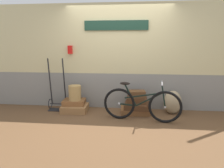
{
  "coord_description": "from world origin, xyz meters",
  "views": [
    {
      "loc": [
        0.34,
        -4.06,
        1.61
      ],
      "look_at": [
        -0.11,
        0.29,
        0.72
      ],
      "focal_mm": 31.59,
      "sensor_mm": 36.0,
      "label": 1
    }
  ],
  "objects_px": {
    "suitcase_0": "(75,108)",
    "suitcase_5": "(137,94)",
    "wicker_basket": "(75,93)",
    "suitcase_1": "(74,102)",
    "suitcase_4": "(137,100)",
    "bicycle": "(141,104)",
    "suitcase_2": "(135,111)",
    "suitcase_3": "(137,106)",
    "burlap_sack": "(172,102)",
    "luggage_trolley": "(58,97)"
  },
  "relations": [
    {
      "from": "suitcase_0",
      "to": "suitcase_5",
      "type": "relative_size",
      "value": 1.61
    },
    {
      "from": "suitcase_5",
      "to": "wicker_basket",
      "type": "distance_m",
      "value": 1.47
    },
    {
      "from": "suitcase_1",
      "to": "suitcase_5",
      "type": "relative_size",
      "value": 1.39
    },
    {
      "from": "suitcase_4",
      "to": "bicycle",
      "type": "bearing_deg",
      "value": -76.9
    },
    {
      "from": "suitcase_2",
      "to": "bicycle",
      "type": "relative_size",
      "value": 0.4
    },
    {
      "from": "suitcase_3",
      "to": "suitcase_4",
      "type": "xyz_separation_m",
      "value": [
        -0.01,
        0.03,
        0.13
      ]
    },
    {
      "from": "suitcase_0",
      "to": "bicycle",
      "type": "relative_size",
      "value": 0.37
    },
    {
      "from": "suitcase_0",
      "to": "suitcase_5",
      "type": "bearing_deg",
      "value": -0.03
    },
    {
      "from": "suitcase_3",
      "to": "burlap_sack",
      "type": "distance_m",
      "value": 0.83
    },
    {
      "from": "suitcase_0",
      "to": "wicker_basket",
      "type": "relative_size",
      "value": 1.7
    },
    {
      "from": "suitcase_4",
      "to": "suitcase_5",
      "type": "xyz_separation_m",
      "value": [
        0.0,
        0.0,
        0.14
      ]
    },
    {
      "from": "suitcase_1",
      "to": "suitcase_3",
      "type": "relative_size",
      "value": 0.9
    },
    {
      "from": "suitcase_0",
      "to": "suitcase_1",
      "type": "xyz_separation_m",
      "value": [
        -0.03,
        0.06,
        0.14
      ]
    },
    {
      "from": "suitcase_0",
      "to": "suitcase_4",
      "type": "xyz_separation_m",
      "value": [
        1.48,
        0.04,
        0.24
      ]
    },
    {
      "from": "suitcase_0",
      "to": "suitcase_4",
      "type": "relative_size",
      "value": 1.31
    },
    {
      "from": "suitcase_1",
      "to": "burlap_sack",
      "type": "height_order",
      "value": "burlap_sack"
    },
    {
      "from": "burlap_sack",
      "to": "bicycle",
      "type": "distance_m",
      "value": 0.91
    },
    {
      "from": "suitcase_0",
      "to": "luggage_trolley",
      "type": "xyz_separation_m",
      "value": [
        -0.48,
        0.15,
        0.23
      ]
    },
    {
      "from": "suitcase_4",
      "to": "burlap_sack",
      "type": "relative_size",
      "value": 0.84
    },
    {
      "from": "suitcase_5",
      "to": "wicker_basket",
      "type": "height_order",
      "value": "wicker_basket"
    },
    {
      "from": "burlap_sack",
      "to": "suitcase_0",
      "type": "bearing_deg",
      "value": -177.24
    },
    {
      "from": "suitcase_1",
      "to": "bicycle",
      "type": "distance_m",
      "value": 1.66
    },
    {
      "from": "suitcase_4",
      "to": "suitcase_0",
      "type": "bearing_deg",
      "value": -175.82
    },
    {
      "from": "suitcase_1",
      "to": "suitcase_3",
      "type": "distance_m",
      "value": 1.51
    },
    {
      "from": "suitcase_4",
      "to": "luggage_trolley",
      "type": "height_order",
      "value": "luggage_trolley"
    },
    {
      "from": "suitcase_3",
      "to": "luggage_trolley",
      "type": "relative_size",
      "value": 0.45
    },
    {
      "from": "suitcase_3",
      "to": "burlap_sack",
      "type": "bearing_deg",
      "value": 10.69
    },
    {
      "from": "suitcase_0",
      "to": "suitcase_1",
      "type": "height_order",
      "value": "suitcase_1"
    },
    {
      "from": "suitcase_4",
      "to": "burlap_sack",
      "type": "distance_m",
      "value": 0.83
    },
    {
      "from": "burlap_sack",
      "to": "wicker_basket",
      "type": "bearing_deg",
      "value": -177.93
    },
    {
      "from": "wicker_basket",
      "to": "burlap_sack",
      "type": "distance_m",
      "value": 2.31
    },
    {
      "from": "suitcase_0",
      "to": "suitcase_3",
      "type": "height_order",
      "value": "suitcase_3"
    },
    {
      "from": "luggage_trolley",
      "to": "bicycle",
      "type": "xyz_separation_m",
      "value": [
        2.04,
        -0.56,
        0.05
      ]
    },
    {
      "from": "wicker_basket",
      "to": "burlap_sack",
      "type": "bearing_deg",
      "value": 2.07
    },
    {
      "from": "suitcase_1",
      "to": "luggage_trolley",
      "type": "bearing_deg",
      "value": 163.83
    },
    {
      "from": "luggage_trolley",
      "to": "bicycle",
      "type": "distance_m",
      "value": 2.12
    },
    {
      "from": "suitcase_5",
      "to": "burlap_sack",
      "type": "bearing_deg",
      "value": -1.12
    },
    {
      "from": "suitcase_1",
      "to": "bicycle",
      "type": "bearing_deg",
      "value": -20.31
    },
    {
      "from": "suitcase_4",
      "to": "luggage_trolley",
      "type": "bearing_deg",
      "value": 179.29
    },
    {
      "from": "suitcase_4",
      "to": "wicker_basket",
      "type": "relative_size",
      "value": 1.3
    },
    {
      "from": "suitcase_5",
      "to": "bicycle",
      "type": "distance_m",
      "value": 0.48
    },
    {
      "from": "wicker_basket",
      "to": "bicycle",
      "type": "relative_size",
      "value": 0.22
    },
    {
      "from": "suitcase_2",
      "to": "suitcase_1",
      "type": "bearing_deg",
      "value": 175.29
    },
    {
      "from": "suitcase_3",
      "to": "suitcase_5",
      "type": "height_order",
      "value": "suitcase_5"
    },
    {
      "from": "suitcase_1",
      "to": "bicycle",
      "type": "height_order",
      "value": "bicycle"
    },
    {
      "from": "luggage_trolley",
      "to": "bicycle",
      "type": "bearing_deg",
      "value": -15.39
    },
    {
      "from": "suitcase_0",
      "to": "wicker_basket",
      "type": "bearing_deg",
      "value": 82.85
    },
    {
      "from": "suitcase_2",
      "to": "bicycle",
      "type": "distance_m",
      "value": 0.55
    },
    {
      "from": "suitcase_2",
      "to": "burlap_sack",
      "type": "distance_m",
      "value": 0.89
    },
    {
      "from": "suitcase_5",
      "to": "bicycle",
      "type": "bearing_deg",
      "value": -85.08
    }
  ]
}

